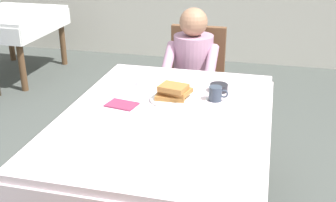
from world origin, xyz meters
TOP-DOWN VIEW (x-y plane):
  - dining_table_main at (0.00, 0.00)m, footprint 1.12×1.52m
  - chair_diner at (-0.05, 1.17)m, footprint 0.44×0.45m
  - diner_person at (-0.05, 1.01)m, footprint 0.40×0.43m
  - plate_breakfast at (-0.00, 0.19)m, footprint 0.28×0.28m
  - breakfast_stack at (-0.00, 0.19)m, footprint 0.21×0.18m
  - cup_coffee at (0.24, 0.25)m, footprint 0.11×0.08m
  - bowl_butter at (0.24, 0.40)m, footprint 0.11×0.11m
  - syrup_pitcher at (-0.26, 0.38)m, footprint 0.08×0.08m
  - fork_left_of_plate at (-0.19, 0.17)m, footprint 0.01×0.18m
  - knife_right_of_plate at (0.19, 0.17)m, footprint 0.02×0.20m
  - spoon_near_edge at (-0.03, -0.12)m, footprint 0.15×0.03m
  - napkin_folded at (-0.27, 0.05)m, footprint 0.19×0.15m
  - background_table_far at (-2.39, 2.24)m, footprint 0.92×1.12m

SIDE VIEW (x-z plane):
  - chair_diner at x=-0.05m, z-range 0.06..0.99m
  - background_table_far at x=-2.39m, z-range 0.25..0.99m
  - dining_table_main at x=0.00m, z-range 0.28..1.02m
  - diner_person at x=-0.05m, z-range 0.11..1.23m
  - fork_left_of_plate at x=-0.19m, z-range 0.74..0.74m
  - knife_right_of_plate at x=0.19m, z-range 0.74..0.74m
  - spoon_near_edge at x=-0.03m, z-range 0.74..0.74m
  - napkin_folded at x=-0.27m, z-range 0.74..0.75m
  - plate_breakfast at x=0.00m, z-range 0.74..0.76m
  - bowl_butter at x=0.24m, z-range 0.74..0.78m
  - syrup_pitcher at x=-0.26m, z-range 0.74..0.81m
  - cup_coffee at x=0.24m, z-range 0.74..0.83m
  - breakfast_stack at x=0.00m, z-range 0.76..0.84m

